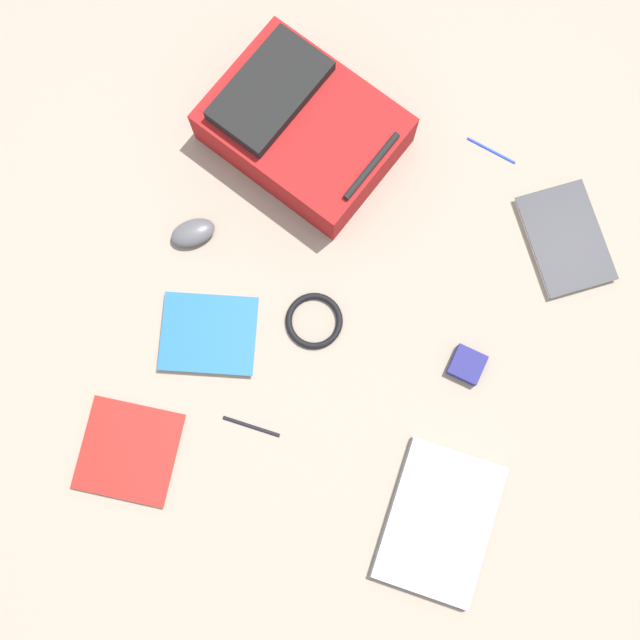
{
  "coord_description": "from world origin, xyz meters",
  "views": [
    {
      "loc": [
        0.33,
        0.11,
        1.81
      ],
      "look_at": [
        0.01,
        -0.01,
        0.02
      ],
      "focal_mm": 42.72,
      "sensor_mm": 36.0,
      "label": 1
    }
  ],
  "objects_px": {
    "book_blue": "(129,451)",
    "cable_coil": "(314,321)",
    "backpack": "(301,126)",
    "laptop": "(439,522)",
    "earbud_pouch": "(467,365)",
    "pen_blue": "(491,150)",
    "book_red": "(209,334)",
    "book_comic": "(565,239)",
    "computer_mouse": "(193,233)",
    "pen_black": "(251,427)"
  },
  "relations": [
    {
      "from": "computer_mouse",
      "to": "backpack",
      "type": "bearing_deg",
      "value": -65.41
    },
    {
      "from": "book_blue",
      "to": "cable_coil",
      "type": "relative_size",
      "value": 1.84
    },
    {
      "from": "backpack",
      "to": "earbud_pouch",
      "type": "height_order",
      "value": "backpack"
    },
    {
      "from": "computer_mouse",
      "to": "earbud_pouch",
      "type": "height_order",
      "value": "computer_mouse"
    },
    {
      "from": "book_comic",
      "to": "earbud_pouch",
      "type": "bearing_deg",
      "value": -17.63
    },
    {
      "from": "earbud_pouch",
      "to": "cable_coil",
      "type": "bearing_deg",
      "value": -85.12
    },
    {
      "from": "book_comic",
      "to": "computer_mouse",
      "type": "height_order",
      "value": "computer_mouse"
    },
    {
      "from": "book_blue",
      "to": "book_red",
      "type": "height_order",
      "value": "book_red"
    },
    {
      "from": "book_blue",
      "to": "cable_coil",
      "type": "xyz_separation_m",
      "value": [
        -0.45,
        0.29,
        0.0
      ]
    },
    {
      "from": "cable_coil",
      "to": "earbud_pouch",
      "type": "height_order",
      "value": "earbud_pouch"
    },
    {
      "from": "cable_coil",
      "to": "book_blue",
      "type": "bearing_deg",
      "value": -32.93
    },
    {
      "from": "laptop",
      "to": "book_red",
      "type": "height_order",
      "value": "laptop"
    },
    {
      "from": "pen_blue",
      "to": "laptop",
      "type": "bearing_deg",
      "value": 11.47
    },
    {
      "from": "book_blue",
      "to": "computer_mouse",
      "type": "bearing_deg",
      "value": -172.91
    },
    {
      "from": "cable_coil",
      "to": "pen_black",
      "type": "xyz_separation_m",
      "value": [
        0.29,
        -0.05,
        -0.0
      ]
    },
    {
      "from": "book_red",
      "to": "pen_blue",
      "type": "xyz_separation_m",
      "value": [
        -0.7,
        0.48,
        -0.01
      ]
    },
    {
      "from": "book_red",
      "to": "cable_coil",
      "type": "xyz_separation_m",
      "value": [
        -0.12,
        0.22,
        -0.0
      ]
    },
    {
      "from": "pen_blue",
      "to": "earbud_pouch",
      "type": "distance_m",
      "value": 0.55
    },
    {
      "from": "laptop",
      "to": "cable_coil",
      "type": "relative_size",
      "value": 2.47
    },
    {
      "from": "book_red",
      "to": "cable_coil",
      "type": "distance_m",
      "value": 0.25
    },
    {
      "from": "laptop",
      "to": "book_blue",
      "type": "relative_size",
      "value": 1.35
    },
    {
      "from": "laptop",
      "to": "book_blue",
      "type": "xyz_separation_m",
      "value": [
        0.11,
        -0.73,
        -0.01
      ]
    },
    {
      "from": "backpack",
      "to": "pen_blue",
      "type": "bearing_deg",
      "value": 107.18
    },
    {
      "from": "backpack",
      "to": "book_blue",
      "type": "distance_m",
      "value": 0.88
    },
    {
      "from": "book_blue",
      "to": "pen_black",
      "type": "relative_size",
      "value": 1.81
    },
    {
      "from": "book_blue",
      "to": "computer_mouse",
      "type": "height_order",
      "value": "computer_mouse"
    },
    {
      "from": "backpack",
      "to": "pen_black",
      "type": "bearing_deg",
      "value": 12.36
    },
    {
      "from": "book_blue",
      "to": "pen_blue",
      "type": "bearing_deg",
      "value": 151.87
    },
    {
      "from": "laptop",
      "to": "cable_coil",
      "type": "distance_m",
      "value": 0.55
    },
    {
      "from": "book_blue",
      "to": "pen_black",
      "type": "distance_m",
      "value": 0.29
    },
    {
      "from": "book_comic",
      "to": "earbud_pouch",
      "type": "relative_size",
      "value": 4.24
    },
    {
      "from": "laptop",
      "to": "book_red",
      "type": "distance_m",
      "value": 0.7
    },
    {
      "from": "book_comic",
      "to": "computer_mouse",
      "type": "relative_size",
      "value": 2.9
    },
    {
      "from": "backpack",
      "to": "pen_blue",
      "type": "height_order",
      "value": "backpack"
    },
    {
      "from": "pen_blue",
      "to": "computer_mouse",
      "type": "bearing_deg",
      "value": -51.97
    },
    {
      "from": "backpack",
      "to": "laptop",
      "type": "distance_m",
      "value": 1.0
    },
    {
      "from": "book_red",
      "to": "earbud_pouch",
      "type": "xyz_separation_m",
      "value": [
        -0.16,
        0.6,
        0.0
      ]
    },
    {
      "from": "cable_coil",
      "to": "earbud_pouch",
      "type": "bearing_deg",
      "value": 94.88
    },
    {
      "from": "laptop",
      "to": "earbud_pouch",
      "type": "height_order",
      "value": "laptop"
    },
    {
      "from": "earbud_pouch",
      "to": "book_red",
      "type": "bearing_deg",
      "value": -75.53
    },
    {
      "from": "laptop",
      "to": "backpack",
      "type": "bearing_deg",
      "value": -139.91
    },
    {
      "from": "pen_black",
      "to": "cable_coil",
      "type": "bearing_deg",
      "value": 171.11
    },
    {
      "from": "laptop",
      "to": "computer_mouse",
      "type": "bearing_deg",
      "value": -118.19
    },
    {
      "from": "backpack",
      "to": "book_red",
      "type": "xyz_separation_m",
      "value": [
        0.55,
        -0.02,
        -0.06
      ]
    },
    {
      "from": "cable_coil",
      "to": "pen_black",
      "type": "height_order",
      "value": "cable_coil"
    },
    {
      "from": "book_comic",
      "to": "pen_blue",
      "type": "height_order",
      "value": "book_comic"
    },
    {
      "from": "backpack",
      "to": "cable_coil",
      "type": "relative_size",
      "value": 3.73
    },
    {
      "from": "computer_mouse",
      "to": "pen_blue",
      "type": "height_order",
      "value": "computer_mouse"
    },
    {
      "from": "laptop",
      "to": "book_red",
      "type": "bearing_deg",
      "value": -107.55
    },
    {
      "from": "book_red",
      "to": "earbud_pouch",
      "type": "height_order",
      "value": "earbud_pouch"
    }
  ]
}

